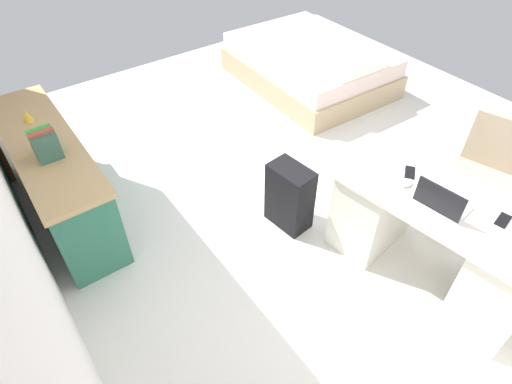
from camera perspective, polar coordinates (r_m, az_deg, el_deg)
The scene contains 12 objects.
ground_plane at distance 4.10m, azimuth 4.91°, elevation 2.30°, with size 5.92×5.92×0.00m, color silver.
desk at distance 3.25m, azimuth 22.59°, elevation -5.64°, with size 1.52×0.85×0.74m.
office_chair at distance 3.82m, azimuth 27.71°, elevation 1.24°, with size 0.57×0.57×0.94m.
credenza at distance 3.86m, azimuth -25.13°, elevation 1.81°, with size 1.80×0.48×0.74m.
bed at distance 5.51m, azimuth 7.23°, elevation 16.49°, with size 1.94×1.46×0.58m.
suitcase_black at distance 3.45m, azimuth 4.51°, elevation -0.64°, with size 0.36×0.22×0.58m, color black.
laptop at distance 2.92m, azimuth 23.54°, elevation -1.20°, with size 0.34×0.26×0.21m.
computer_mouse at distance 3.03m, azimuth 19.57°, elevation 1.15°, with size 0.06×0.10×0.03m, color white.
cell_phone_near_laptop at distance 3.03m, azimuth 30.13°, elevation -3.28°, with size 0.07×0.14×0.01m, color black.
cell_phone_by_mouse at distance 3.14m, azimuth 19.87°, elevation 2.49°, with size 0.07×0.14×0.01m, color black.
book_row at distance 3.41m, azimuth -26.39°, elevation 5.82°, with size 0.20×0.17×0.23m.
figurine_small at distance 3.91m, azimuth -28.30°, elevation 8.97°, with size 0.08×0.08×0.11m, color gold.
Camera 1 is at (-2.31, 2.11, 2.65)m, focal length 29.93 mm.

